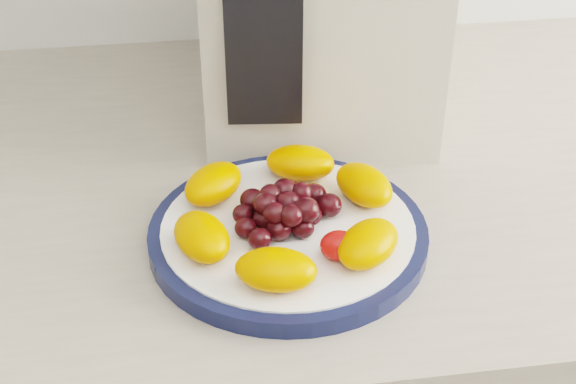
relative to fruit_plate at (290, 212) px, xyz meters
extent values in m
cylinder|color=#101738|center=(0.00, 0.00, -0.02)|extent=(0.23, 0.23, 0.01)
cylinder|color=white|center=(0.00, 0.00, -0.02)|extent=(0.21, 0.21, 0.02)
ellipsoid|color=#E66B00|center=(0.07, 0.03, 0.00)|extent=(0.06, 0.07, 0.03)
ellipsoid|color=#E66B00|center=(0.02, 0.07, 0.00)|extent=(0.07, 0.06, 0.03)
ellipsoid|color=#E66B00|center=(-0.06, 0.05, 0.00)|extent=(0.07, 0.07, 0.03)
ellipsoid|color=#E66B00|center=(-0.07, -0.02, 0.00)|extent=(0.06, 0.07, 0.03)
ellipsoid|color=#E66B00|center=(-0.02, -0.07, 0.00)|extent=(0.07, 0.05, 0.03)
ellipsoid|color=#E66B00|center=(0.05, -0.05, 0.00)|extent=(0.07, 0.07, 0.03)
ellipsoid|color=black|center=(0.00, 0.00, 0.00)|extent=(0.02, 0.02, 0.02)
ellipsoid|color=black|center=(0.02, 0.00, -0.01)|extent=(0.02, 0.02, 0.02)
ellipsoid|color=black|center=(0.01, 0.02, -0.01)|extent=(0.02, 0.02, 0.02)
ellipsoid|color=black|center=(-0.01, 0.02, -0.01)|extent=(0.02, 0.02, 0.02)
ellipsoid|color=black|center=(-0.02, 0.00, -0.01)|extent=(0.02, 0.02, 0.02)
ellipsoid|color=black|center=(-0.01, -0.02, 0.00)|extent=(0.02, 0.02, 0.02)
ellipsoid|color=black|center=(0.01, -0.02, -0.01)|extent=(0.02, 0.02, 0.02)
ellipsoid|color=black|center=(0.03, 0.01, 0.00)|extent=(0.02, 0.02, 0.02)
ellipsoid|color=black|center=(0.02, 0.03, 0.00)|extent=(0.02, 0.02, 0.02)
ellipsoid|color=black|center=(0.01, 0.04, -0.01)|extent=(0.02, 0.02, 0.02)
ellipsoid|color=black|center=(-0.01, 0.04, -0.01)|extent=(0.02, 0.02, 0.02)
ellipsoid|color=black|center=(-0.03, 0.03, 0.00)|extent=(0.02, 0.02, 0.02)
ellipsoid|color=black|center=(-0.04, 0.01, -0.01)|extent=(0.02, 0.02, 0.02)
ellipsoid|color=black|center=(-0.04, -0.01, -0.01)|extent=(0.02, 0.02, 0.02)
ellipsoid|color=black|center=(-0.03, -0.03, -0.01)|extent=(0.02, 0.02, 0.02)
ellipsoid|color=black|center=(0.00, 0.00, 0.01)|extent=(0.02, 0.02, 0.02)
ellipsoid|color=black|center=(0.01, 0.01, 0.01)|extent=(0.02, 0.02, 0.02)
ellipsoid|color=black|center=(0.00, 0.02, 0.01)|extent=(0.02, 0.02, 0.02)
ellipsoid|color=black|center=(-0.01, 0.01, 0.01)|extent=(0.02, 0.02, 0.02)
ellipsoid|color=black|center=(-0.02, 0.00, 0.01)|extent=(0.02, 0.02, 0.02)
ellipsoid|color=black|center=(-0.01, -0.01, 0.01)|extent=(0.02, 0.02, 0.02)
ellipsoid|color=black|center=(0.00, -0.02, 0.01)|extent=(0.02, 0.02, 0.02)
ellipsoid|color=black|center=(0.01, -0.01, 0.01)|extent=(0.02, 0.02, 0.02)
ellipsoid|color=red|center=(0.03, -0.05, 0.00)|extent=(0.03, 0.03, 0.02)
ellipsoid|color=red|center=(0.05, -0.04, 0.00)|extent=(0.04, 0.03, 0.02)
camera|label=1|loc=(-0.08, -0.52, 0.37)|focal=50.00mm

